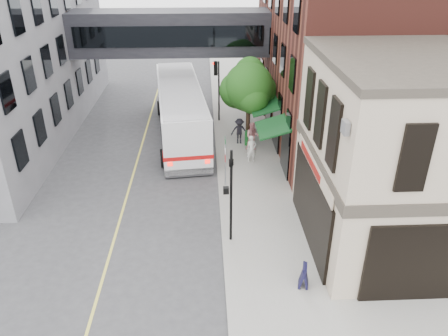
{
  "coord_description": "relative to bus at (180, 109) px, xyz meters",
  "views": [
    {
      "loc": [
        -0.65,
        -14.22,
        12.3
      ],
      "look_at": [
        0.15,
        3.36,
        3.13
      ],
      "focal_mm": 35.0,
      "sensor_mm": 36.0,
      "label": 1
    }
  ],
  "objects": [
    {
      "name": "ground",
      "position": [
        2.36,
        -14.62,
        -1.97
      ],
      "size": [
        120.0,
        120.0,
        0.0
      ],
      "primitive_type": "plane",
      "color": "#38383A",
      "rests_on": "ground"
    },
    {
      "name": "sidewalk_main",
      "position": [
        4.36,
        -0.62,
        -1.89
      ],
      "size": [
        4.0,
        60.0,
        0.15
      ],
      "primitive_type": "cube",
      "color": "gray",
      "rests_on": "ground"
    },
    {
      "name": "corner_building",
      "position": [
        11.34,
        -12.62,
        2.24
      ],
      "size": [
        10.19,
        8.12,
        8.45
      ],
      "color": "#BCA990",
      "rests_on": "ground"
    },
    {
      "name": "brick_building",
      "position": [
        12.34,
        0.38,
        5.02
      ],
      "size": [
        13.76,
        18.0,
        14.0
      ],
      "color": "#502019",
      "rests_on": "ground"
    },
    {
      "name": "skyway_bridge",
      "position": [
        -0.64,
        3.38,
        4.53
      ],
      "size": [
        14.0,
        3.18,
        3.0
      ],
      "color": "black",
      "rests_on": "ground"
    },
    {
      "name": "traffic_signal_near",
      "position": [
        2.73,
        -12.62,
        1.01
      ],
      "size": [
        0.44,
        0.22,
        4.6
      ],
      "color": "black",
      "rests_on": "sidewalk_main"
    },
    {
      "name": "traffic_signal_far",
      "position": [
        2.62,
        2.38,
        1.37
      ],
      "size": [
        0.53,
        0.28,
        4.5
      ],
      "color": "black",
      "rests_on": "sidewalk_main"
    },
    {
      "name": "street_sign_pole",
      "position": [
        2.75,
        -7.62,
        -0.04
      ],
      "size": [
        0.08,
        0.75,
        3.0
      ],
      "color": "gray",
      "rests_on": "sidewalk_main"
    },
    {
      "name": "street_tree",
      "position": [
        4.56,
        -1.4,
        1.94
      ],
      "size": [
        3.8,
        3.2,
        5.6
      ],
      "color": "#382619",
      "rests_on": "sidewalk_main"
    },
    {
      "name": "lane_marking",
      "position": [
        -2.64,
        -4.62,
        -1.96
      ],
      "size": [
        0.12,
        40.0,
        0.01
      ],
      "primitive_type": "cube",
      "color": "#D8CC4C",
      "rests_on": "ground"
    },
    {
      "name": "bus",
      "position": [
        0.0,
        0.0,
        0.0
      ],
      "size": [
        4.32,
        13.3,
        3.51
      ],
      "color": "white",
      "rests_on": "ground"
    },
    {
      "name": "pedestrian_a",
      "position": [
        4.51,
        -4.7,
        -0.98
      ],
      "size": [
        0.69,
        0.54,
        1.68
      ],
      "primitive_type": "imported",
      "rotation": [
        0.0,
        0.0,
        0.24
      ],
      "color": "white",
      "rests_on": "sidewalk_main"
    },
    {
      "name": "pedestrian_b",
      "position": [
        4.75,
        -3.0,
        -0.88
      ],
      "size": [
        0.94,
        0.75,
        1.88
      ],
      "primitive_type": "imported",
      "rotation": [
        0.0,
        0.0,
        -0.05
      ],
      "color": "pink",
      "rests_on": "sidewalk_main"
    },
    {
      "name": "pedestrian_c",
      "position": [
        3.97,
        -1.92,
        -0.94
      ],
      "size": [
        1.16,
        0.71,
        1.75
      ],
      "primitive_type": "imported",
      "rotation": [
        0.0,
        0.0,
        -0.05
      ],
      "color": "black",
      "rests_on": "sidewalk_main"
    },
    {
      "name": "newspaper_box",
      "position": [
        4.58,
        -2.2,
        -1.34
      ],
      "size": [
        0.55,
        0.51,
        0.96
      ],
      "primitive_type": "cube",
      "rotation": [
        0.0,
        0.0,
        -0.2
      ],
      "color": "#166022",
      "rests_on": "sidewalk_main"
    },
    {
      "name": "sandwich_board",
      "position": [
        5.46,
        -15.78,
        -1.32
      ],
      "size": [
        0.48,
        0.62,
        0.99
      ],
      "primitive_type": "cube",
      "rotation": [
        0.0,
        0.0,
        -0.25
      ],
      "color": "black",
      "rests_on": "sidewalk_main"
    }
  ]
}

